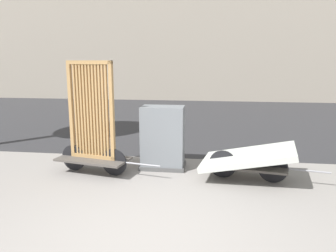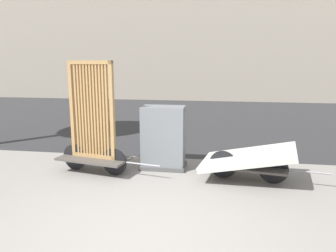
{
  "view_description": "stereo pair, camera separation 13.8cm",
  "coord_description": "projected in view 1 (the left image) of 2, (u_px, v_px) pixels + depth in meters",
  "views": [
    {
      "loc": [
        0.78,
        -3.67,
        2.15
      ],
      "look_at": [
        0.0,
        2.17,
        0.97
      ],
      "focal_mm": 35.0,
      "sensor_mm": 36.0,
      "label": 1
    },
    {
      "loc": [
        0.92,
        -3.65,
        2.15
      ],
      "look_at": [
        0.0,
        2.17,
        0.97
      ],
      "focal_mm": 35.0,
      "sensor_mm": 36.0,
      "label": 2
    }
  ],
  "objects": [
    {
      "name": "ground_plane",
      "position": [
        145.0,
        236.0,
        4.08
      ],
      "size": [
        60.0,
        60.0,
        0.0
      ],
      "primitive_type": "plane",
      "color": "gray"
    },
    {
      "name": "bike_cart_with_bedframe",
      "position": [
        92.0,
        134.0,
        6.23
      ],
      "size": [
        2.1,
        0.91,
        2.15
      ],
      "rotation": [
        0.0,
        0.0,
        -0.2
      ],
      "color": "#4C4742",
      "rests_on": "ground_plane"
    },
    {
      "name": "utility_cabinet",
      "position": [
        163.0,
        140.0,
        6.57
      ],
      "size": [
        0.9,
        0.57,
        1.26
      ],
      "color": "#4C4C4C",
      "rests_on": "ground_plane"
    },
    {
      "name": "bike_cart_with_mattress",
      "position": [
        248.0,
        159.0,
        5.93
      ],
      "size": [
        2.27,
        1.36,
        0.67
      ],
      "rotation": [
        0.0,
        0.0,
        -0.17
      ],
      "color": "#4C4742",
      "rests_on": "ground_plane"
    },
    {
      "name": "road_strip",
      "position": [
        191.0,
        117.0,
        12.56
      ],
      "size": [
        56.0,
        10.74,
        0.01
      ],
      "color": "#2D2D30",
      "rests_on": "ground_plane"
    }
  ]
}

